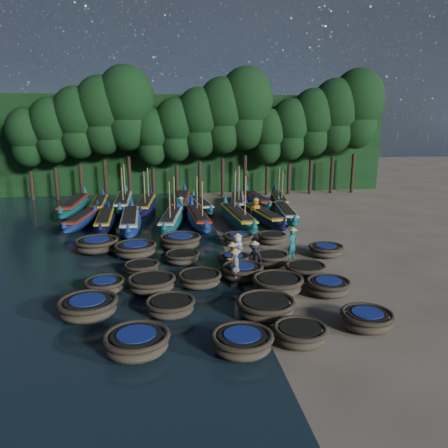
{
  "coord_description": "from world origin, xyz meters",
  "views": [
    {
      "loc": [
        -3.52,
        -23.45,
        7.69
      ],
      "look_at": [
        0.12,
        2.58,
        1.3
      ],
      "focal_mm": 35.0,
      "sensor_mm": 36.0,
      "label": 1
    }
  ],
  "objects": [
    {
      "name": "coracle_11",
      "position": [
        -4.2,
        -4.63,
        0.41
      ],
      "size": [
        2.34,
        2.34,
        0.72
      ],
      "rotation": [
        0.0,
        0.0,
        -0.15
      ],
      "color": "#4B412F",
      "rests_on": "ground"
    },
    {
      "name": "tree_7",
      "position": [
        0.1,
        20.0,
        7.32
      ],
      "size": [
        4.51,
        4.51,
        10.63
      ],
      "color": "black",
      "rests_on": "ground"
    },
    {
      "name": "coracle_7",
      "position": [
        0.32,
        -7.91,
        0.44
      ],
      "size": [
        2.77,
        2.77,
        0.78
      ],
      "rotation": [
        0.0,
        0.0,
        -0.31
      ],
      "color": "#4B412F",
      "rests_on": "ground"
    },
    {
      "name": "long_boat_4",
      "position": [
        -3.03,
        7.45,
        0.56
      ],
      "size": [
        2.58,
        8.25,
        3.54
      ],
      "rotation": [
        0.0,
        0.0,
        -0.14
      ],
      "color": "#0F5355",
      "rests_on": "ground"
    },
    {
      "name": "tree_8",
      "position": [
        2.4,
        20.0,
        8.0
      ],
      "size": [
        4.92,
        4.92,
        11.6
      ],
      "color": "black",
      "rests_on": "ground"
    },
    {
      "name": "tree_9",
      "position": [
        4.7,
        20.0,
        8.67
      ],
      "size": [
        5.34,
        5.34,
        12.58
      ],
      "color": "black",
      "rests_on": "ground"
    },
    {
      "name": "long_boat_1",
      "position": [
        -9.43,
        8.65,
        0.5
      ],
      "size": [
        2.47,
        7.38,
        1.32
      ],
      "rotation": [
        0.0,
        0.0,
        -0.16
      ],
      "color": "navy",
      "rests_on": "ground"
    },
    {
      "name": "coracle_14",
      "position": [
        3.19,
        -4.08,
        0.45
      ],
      "size": [
        2.18,
        2.18,
        0.79
      ],
      "rotation": [
        0.0,
        0.0,
        0.18
      ],
      "color": "#4B412F",
      "rests_on": "ground"
    },
    {
      "name": "tree_10",
      "position": [
        7.0,
        20.0,
        5.97
      ],
      "size": [
        3.68,
        3.68,
        8.68
      ],
      "color": "black",
      "rests_on": "ground"
    },
    {
      "name": "fisherman_5",
      "position": [
        -2.24,
        10.12,
        0.87
      ],
      "size": [
        1.55,
        1.28,
        1.87
      ],
      "rotation": [
        0.0,
        0.0,
        0.6
      ],
      "color": "#186566",
      "rests_on": "ground"
    },
    {
      "name": "coracle_24",
      "position": [
        3.11,
        2.23,
        0.38
      ],
      "size": [
        1.82,
        1.82,
        0.67
      ],
      "rotation": [
        0.0,
        0.0,
        -0.01
      ],
      "color": "#4B412F",
      "rests_on": "ground"
    },
    {
      "name": "long_boat_14",
      "position": [
        -0.39,
        12.92,
        0.49
      ],
      "size": [
        2.16,
        7.2,
        1.28
      ],
      "rotation": [
        0.0,
        0.0,
        0.13
      ],
      "color": "#0F5355",
      "rests_on": "ground"
    },
    {
      "name": "coracle_20",
      "position": [
        -7.51,
        1.88,
        0.48
      ],
      "size": [
        2.77,
        2.77,
        0.83
      ],
      "rotation": [
        0.0,
        0.0,
        -0.19
      ],
      "color": "#4B412F",
      "rests_on": "ground"
    },
    {
      "name": "long_boat_2",
      "position": [
        -7.77,
        7.93,
        0.53
      ],
      "size": [
        1.72,
        7.86,
        1.38
      ],
      "rotation": [
        0.0,
        0.0,
        0.05
      ],
      "color": "black",
      "rests_on": "ground"
    },
    {
      "name": "long_boat_10",
      "position": [
        -8.95,
        13.82,
        0.53
      ],
      "size": [
        1.7,
        7.9,
        1.39
      ],
      "rotation": [
        0.0,
        0.0,
        0.04
      ],
      "color": "navy",
      "rests_on": "ground"
    },
    {
      "name": "long_boat_13",
      "position": [
        -2.01,
        13.97,
        0.61
      ],
      "size": [
        2.58,
        9.03,
        1.6
      ],
      "rotation": [
        0.0,
        0.0,
        -0.11
      ],
      "color": "navy",
      "rests_on": "ground"
    },
    {
      "name": "tree_12",
      "position": [
        11.6,
        20.0,
        7.32
      ],
      "size": [
        4.51,
        4.51,
        10.63
      ],
      "color": "black",
      "rests_on": "ground"
    },
    {
      "name": "coracle_16",
      "position": [
        -2.65,
        -0.84,
        0.36
      ],
      "size": [
        2.25,
        2.25,
        0.64
      ],
      "rotation": [
        0.0,
        0.0,
        0.34
      ],
      "color": "#4B412F",
      "rests_on": "ground"
    },
    {
      "name": "long_boat_12",
      "position": [
        -5.03,
        13.11,
        0.57
      ],
      "size": [
        2.09,
        8.45,
        3.6
      ],
      "rotation": [
        0.0,
        0.0,
        -0.08
      ],
      "color": "black",
      "rests_on": "ground"
    },
    {
      "name": "coracle_10",
      "position": [
        -6.3,
        -4.49,
        0.38
      ],
      "size": [
        1.98,
        1.98,
        0.65
      ],
      "rotation": [
        0.0,
        0.0,
        -0.2
      ],
      "color": "#4B412F",
      "rests_on": "ground"
    },
    {
      "name": "tree_13",
      "position": [
        13.9,
        20.0,
        8.0
      ],
      "size": [
        4.92,
        4.92,
        11.6
      ],
      "color": "black",
      "rests_on": "ground"
    },
    {
      "name": "coracle_12",
      "position": [
        -1.99,
        -4.3,
        0.39
      ],
      "size": [
        2.42,
        2.42,
        0.68
      ],
      "rotation": [
        0.0,
        0.0,
        0.31
      ],
      "color": "#4B412F",
      "rests_on": "ground"
    },
    {
      "name": "coracle_13",
      "position": [
        0.12,
        -3.8,
        0.45
      ],
      "size": [
        2.09,
        2.09,
        0.78
      ],
      "rotation": [
        0.0,
        0.0,
        -0.1
      ],
      "color": "#4B412F",
      "rests_on": "ground"
    },
    {
      "name": "coracle_21",
      "position": [
        -5.22,
        0.67,
        0.46
      ],
      "size": [
        2.58,
        2.58,
        0.8
      ],
      "rotation": [
        0.0,
        0.0,
        -0.16
      ],
      "color": "#4B412F",
      "rests_on": "ground"
    },
    {
      "name": "coracle_4",
      "position": [
        3.81,
        -9.41,
        0.41
      ],
      "size": [
        1.98,
        1.98,
        0.71
      ],
      "rotation": [
        0.0,
        0.0,
        0.03
      ],
      "color": "#4B412F",
      "rests_on": "ground"
    },
    {
      "name": "coracle_3",
      "position": [
        1.01,
        -10.13,
        0.39
      ],
      "size": [
        2.07,
        2.07,
        0.68
      ],
      "rotation": [
        0.0,
        0.0,
        -0.19
      ],
      "color": "#4B412F",
      "rests_on": "ground"
    },
    {
      "name": "tree_3",
      "position": [
        -9.1,
        20.0,
        8.0
      ],
      "size": [
        4.92,
        4.92,
        11.6
      ],
      "color": "black",
      "rests_on": "ground"
    },
    {
      "name": "long_boat_8",
      "position": [
        5.78,
        8.6,
        0.52
      ],
      "size": [
        2.12,
        7.69,
        1.36
      ],
      "rotation": [
        0.0,
        0.0,
        -0.1
      ],
      "color": "#0F5355",
      "rests_on": "ground"
    },
    {
      "name": "tree_6",
      "position": [
        -2.2,
        20.0,
        6.65
      ],
      "size": [
        4.09,
        4.09,
        9.65
      ],
      "color": "black",
      "rests_on": "ground"
    },
    {
      "name": "long_boat_15",
      "position": [
        2.83,
        13.43,
        0.57
      ],
      "size": [
        2.75,
        8.33,
        3.58
      ],
      "rotation": [
        0.0,
        0.0,
        -0.16
      ],
      "color": "navy",
      "rests_on": "ground"
    },
    {
      "name": "tree_14",
      "position": [
        16.2,
        20.0,
        8.67
      ],
      "size": [
        5.34,
        5.34,
        12.58
      ],
      "color": "black",
      "rests_on": "ground"
    },
    {
      "name": "foliage_wall",
      "position": [
        0.0,
        23.5,
        5.0
      ],
      "size": [
        40.0,
        3.0,
        10.0
      ],
      "primitive_type": "cube",
      "color": "black",
      "rests_on": "ground"
    },
    {
      "name": "tree_1",
      "position": [
        -13.7,
        20.0,
        6.65
      ],
      "size": [
        4.09,
        4.09,
        9.65
      ],
      "color": "black",
      "rests_on": "ground"
    },
    {
      "name": "tree_5",
      "position": [
        -4.5,
        20.0,
        5.97
      ],
      "size": [
        3.68,
        3.68,
        8.68
      ],
      "color": "black",
      "rests_on": "ground"
    },
    {
      "name": "coracle_18",
      "position": [
        2.0,
        -1.94,
        0.41
      ],
      "size": [
        2.16,
        2.16,
        0.72
      ],
      "rotation": [
        0.0,
        0.0,
        -0.27
      ],
      "color": "#4B412F",
      "rests_on": "ground"
    },
    {
      "name": "fisherman_4",
      "position": [
        -0.33,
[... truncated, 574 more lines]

